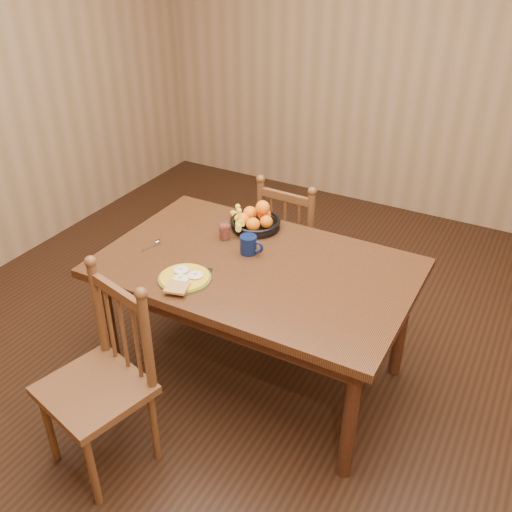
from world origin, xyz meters
The scene contains 10 objects.
room centered at (0.00, 0.00, 1.35)m, with size 4.52×5.02×2.72m.
dining_table centered at (0.00, 0.00, 0.67)m, with size 1.60×1.00×0.75m.
chair_far centered at (-0.13, 0.75, 0.45)m, with size 0.43×0.41×0.93m.
chair_near centered at (-0.34, -0.84, 0.48)m, with size 0.53×0.52×0.98m.
breakfast_plate centered at (-0.24, -0.30, 0.76)m, with size 0.26×0.30×0.04m.
fork centered at (-0.18, -0.23, 0.75)m, with size 0.06×0.18×0.00m.
spoon centered at (-0.59, -0.08, 0.75)m, with size 0.05×0.16×0.01m.
coffee_mug centered at (-0.09, 0.08, 0.80)m, with size 0.13×0.09×0.10m.
juice_glass centered at (-0.28, 0.15, 0.79)m, with size 0.06×0.06×0.09m.
fruit_bowl centered at (-0.20, 0.34, 0.80)m, with size 0.32×0.32×0.17m.
Camera 1 is at (1.19, -2.17, 2.32)m, focal length 40.00 mm.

